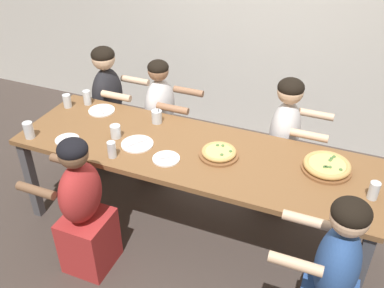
# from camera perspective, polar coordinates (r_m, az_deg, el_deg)

# --- Properties ---
(ground_plane) EXTENTS (18.00, 18.00, 0.00)m
(ground_plane) POSITION_cam_1_polar(r_m,az_deg,el_deg) (3.60, -0.00, -10.91)
(ground_plane) COLOR #423833
(ground_plane) RESTS_ON ground
(dining_table) EXTENTS (2.65, 0.82, 0.77)m
(dining_table) POSITION_cam_1_polar(r_m,az_deg,el_deg) (3.15, -0.00, -1.88)
(dining_table) COLOR brown
(dining_table) RESTS_ON ground
(pizza_board_main) EXTENTS (0.34, 0.34, 0.06)m
(pizza_board_main) POSITION_cam_1_polar(r_m,az_deg,el_deg) (3.03, 17.53, -2.83)
(pizza_board_main) COLOR brown
(pizza_board_main) RESTS_ON dining_table
(pizza_board_second) EXTENTS (0.28, 0.28, 0.05)m
(pizza_board_second) POSITION_cam_1_polar(r_m,az_deg,el_deg) (3.04, 3.63, -1.15)
(pizza_board_second) COLOR brown
(pizza_board_second) RESTS_ON dining_table
(empty_plate_a) EXTENTS (0.19, 0.19, 0.02)m
(empty_plate_a) POSITION_cam_1_polar(r_m,az_deg,el_deg) (3.01, -3.46, -1.97)
(empty_plate_a) COLOR white
(empty_plate_a) RESTS_ON dining_table
(empty_plate_b) EXTENTS (0.24, 0.24, 0.02)m
(empty_plate_b) POSITION_cam_1_polar(r_m,az_deg,el_deg) (3.19, -7.30, 0.00)
(empty_plate_b) COLOR white
(empty_plate_b) RESTS_ON dining_table
(empty_plate_c) EXTENTS (0.22, 0.22, 0.02)m
(empty_plate_c) POSITION_cam_1_polar(r_m,az_deg,el_deg) (3.67, -11.95, 4.39)
(empty_plate_c) COLOR white
(empty_plate_c) RESTS_ON dining_table
(empty_plate_d) EXTENTS (0.18, 0.18, 0.02)m
(empty_plate_d) POSITION_cam_1_polar(r_m,az_deg,el_deg) (3.34, -16.29, 0.55)
(empty_plate_d) COLOR white
(empty_plate_d) RESTS_ON dining_table
(cocktail_glass_blue) EXTENTS (0.08, 0.08, 0.13)m
(cocktail_glass_blue) POSITION_cam_1_polar(r_m,az_deg,el_deg) (3.43, -4.71, 3.57)
(cocktail_glass_blue) COLOR silver
(cocktail_glass_blue) RESTS_ON dining_table
(drinking_glass_a) EXTENTS (0.06, 0.06, 0.12)m
(drinking_glass_a) POSITION_cam_1_polar(r_m,az_deg,el_deg) (3.79, -13.81, 5.94)
(drinking_glass_a) COLOR silver
(drinking_glass_a) RESTS_ON dining_table
(drinking_glass_b) EXTENTS (0.06, 0.06, 0.12)m
(drinking_glass_b) POSITION_cam_1_polar(r_m,az_deg,el_deg) (3.06, -10.63, -0.85)
(drinking_glass_b) COLOR silver
(drinking_glass_b) RESTS_ON dining_table
(drinking_glass_c) EXTENTS (0.06, 0.06, 0.12)m
(drinking_glass_c) POSITION_cam_1_polar(r_m,az_deg,el_deg) (2.88, 23.04, -5.85)
(drinking_glass_c) COLOR silver
(drinking_glass_c) RESTS_ON dining_table
(drinking_glass_d) EXTENTS (0.07, 0.07, 0.13)m
(drinking_glass_d) POSITION_cam_1_polar(r_m,az_deg,el_deg) (3.44, -20.93, 1.67)
(drinking_glass_d) COLOR silver
(drinking_glass_d) RESTS_ON dining_table
(drinking_glass_e) EXTENTS (0.08, 0.08, 0.10)m
(drinking_glass_e) POSITION_cam_1_polar(r_m,az_deg,el_deg) (3.28, -10.14, 1.58)
(drinking_glass_e) COLOR silver
(drinking_glass_e) RESTS_ON dining_table
(drinking_glass_f) EXTENTS (0.07, 0.07, 0.11)m
(drinking_glass_f) POSITION_cam_1_polar(r_m,az_deg,el_deg) (3.79, -16.29, 5.43)
(drinking_glass_f) COLOR silver
(drinking_glass_f) RESTS_ON dining_table
(diner_far_midright) EXTENTS (0.51, 0.40, 1.16)m
(diner_far_midright) POSITION_cam_1_polar(r_m,az_deg,el_deg) (3.62, 12.04, -0.46)
(diner_far_midright) COLOR silver
(diner_far_midright) RESTS_ON ground
(diner_near_right) EXTENTS (0.51, 0.40, 1.15)m
(diner_near_right) POSITION_cam_1_polar(r_m,az_deg,el_deg) (2.65, 18.02, -17.42)
(diner_near_right) COLOR #2D5193
(diner_near_right) RESTS_ON ground
(diner_far_left) EXTENTS (0.51, 0.40, 1.17)m
(diner_far_left) POSITION_cam_1_polar(r_m,az_deg,el_deg) (4.15, -10.91, 4.52)
(diner_far_left) COLOR #232328
(diner_far_left) RESTS_ON ground
(diner_far_midleft) EXTENTS (0.51, 0.40, 1.13)m
(diner_far_midleft) POSITION_cam_1_polar(r_m,az_deg,el_deg) (3.93, -4.14, 2.70)
(diner_far_midleft) COLOR silver
(diner_far_midleft) RESTS_ON ground
(diner_near_midleft) EXTENTS (0.51, 0.40, 1.09)m
(diner_near_midleft) POSITION_cam_1_polar(r_m,az_deg,el_deg) (3.07, -14.25, -8.78)
(diner_near_midleft) COLOR #B22D2D
(diner_near_midleft) RESTS_ON ground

